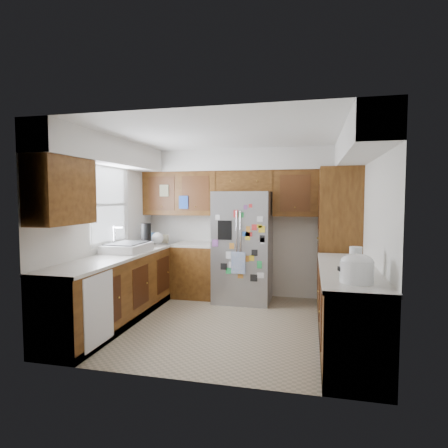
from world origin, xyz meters
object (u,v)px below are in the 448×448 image
(pantry, at_px, (339,239))
(paper_towel, at_px, (356,261))
(rice_cooker, at_px, (357,268))
(fridge, at_px, (243,247))

(pantry, distance_m, paper_towel, 1.97)
(paper_towel, bearing_deg, rice_cooker, -94.73)
(pantry, relative_size, rice_cooker, 6.89)
(fridge, relative_size, paper_towel, 6.37)
(fridge, distance_m, paper_towel, 2.54)
(rice_cooker, bearing_deg, pantry, 89.99)
(fridge, bearing_deg, rice_cooker, -58.12)
(pantry, relative_size, fridge, 1.19)
(pantry, height_order, fridge, pantry)
(pantry, bearing_deg, rice_cooker, -90.01)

